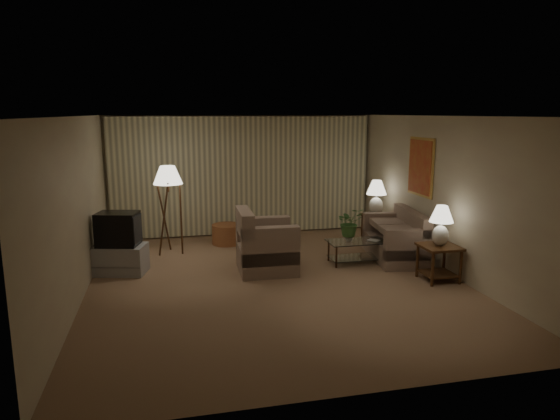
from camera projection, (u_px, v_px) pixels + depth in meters
The scene contains 16 objects.
ground at pixel (276, 281), 8.28m from camera, with size 7.00×7.00×0.00m, color olive.
room_shell at pixel (260, 167), 9.39m from camera, with size 6.04×7.02×2.72m.
sofa at pixel (394, 240), 9.52m from camera, with size 1.88×1.28×0.74m.
armchair at pixel (267, 247), 8.77m from camera, with size 1.11×1.06×0.87m.
side_table_near at pixel (439, 256), 8.25m from camera, with size 0.60×0.60×0.60m.
side_table_far at pixel (375, 223), 10.74m from camera, with size 0.55×0.46×0.60m.
table_lamp_near at pixel (441, 222), 8.14m from camera, with size 0.39×0.39×0.67m.
table_lamp_far at pixel (376, 194), 10.62m from camera, with size 0.43×0.43×0.74m.
coffee_table at pixel (356, 248), 9.26m from camera, with size 1.08×0.59×0.41m.
tv_cabinet at pixel (120, 259), 8.66m from camera, with size 1.00×0.76×0.50m, color #9D9DA0.
crt_tv at pixel (118, 229), 8.56m from camera, with size 0.77×0.63×0.58m, color black.
floor_lamp at pixel (169, 208), 9.77m from camera, with size 0.57×0.57×1.74m.
ottoman at pixel (227, 234), 10.62m from camera, with size 0.63×0.63×0.42m, color #9B5E34.
vase at pixel (349, 238), 9.19m from camera, with size 0.13×0.13×0.14m, color white.
flowers at pixel (350, 220), 9.13m from camera, with size 0.48×0.41×0.53m, color #3E7232.
book at pixel (371, 241), 9.20m from camera, with size 0.15×0.21×0.02m, color olive.
Camera 1 is at (-1.69, -7.72, 2.75)m, focal length 32.00 mm.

